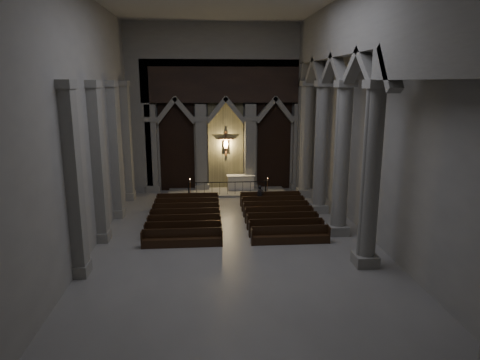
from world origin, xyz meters
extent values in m
plane|color=gray|center=(0.00, 0.00, 0.00)|extent=(24.00, 24.00, 0.00)
cube|color=#9D9A92|center=(0.00, 12.00, 6.00)|extent=(14.00, 0.10, 12.00)
cube|color=#9D9A92|center=(0.00, -12.00, 6.00)|extent=(14.00, 0.10, 12.00)
cube|color=#9D9A92|center=(-7.00, 0.00, 6.00)|extent=(0.10, 24.00, 12.00)
cube|color=#9D9A92|center=(7.00, 0.00, 6.00)|extent=(0.10, 24.00, 12.00)
cube|color=gray|center=(-5.40, 11.50, 3.20)|extent=(0.80, 0.50, 6.40)
cube|color=gray|center=(-5.40, 11.50, 0.25)|extent=(1.05, 0.70, 0.50)
cube|color=gray|center=(-5.40, 11.50, 5.35)|extent=(1.00, 0.65, 0.35)
cube|color=gray|center=(-1.80, 11.50, 3.20)|extent=(0.80, 0.50, 6.40)
cube|color=gray|center=(-1.80, 11.50, 0.25)|extent=(1.05, 0.70, 0.50)
cube|color=gray|center=(-1.80, 11.50, 5.35)|extent=(1.00, 0.65, 0.35)
cube|color=gray|center=(1.80, 11.50, 3.20)|extent=(0.80, 0.50, 6.40)
cube|color=gray|center=(1.80, 11.50, 0.25)|extent=(1.05, 0.70, 0.50)
cube|color=gray|center=(1.80, 11.50, 5.35)|extent=(1.00, 0.65, 0.35)
cube|color=gray|center=(5.40, 11.50, 3.20)|extent=(0.80, 0.50, 6.40)
cube|color=gray|center=(5.40, 11.50, 0.25)|extent=(1.05, 0.70, 0.50)
cube|color=gray|center=(5.40, 11.50, 5.35)|extent=(1.00, 0.65, 0.35)
cube|color=black|center=(-3.60, 11.85, 3.50)|extent=(2.60, 0.15, 7.00)
cube|color=#8C835A|center=(0.00, 11.85, 3.50)|extent=(2.60, 0.15, 7.00)
cube|color=black|center=(3.60, 11.85, 3.50)|extent=(2.60, 0.15, 7.00)
cube|color=black|center=(0.00, 11.50, 8.00)|extent=(12.00, 0.50, 3.00)
cube|color=gray|center=(-6.20, 11.50, 4.50)|extent=(1.60, 0.50, 9.00)
cube|color=gray|center=(6.20, 11.50, 4.50)|extent=(1.60, 0.50, 9.00)
cube|color=gray|center=(0.00, 11.50, 10.50)|extent=(14.00, 0.50, 3.00)
plane|color=#FFC772|center=(0.00, 11.82, 3.50)|extent=(1.50, 0.00, 1.50)
cube|color=#55321D|center=(0.00, 11.73, 3.50)|extent=(0.13, 0.08, 1.80)
cube|color=#55321D|center=(0.00, 11.73, 3.85)|extent=(1.10, 0.08, 0.13)
cube|color=tan|center=(0.00, 11.67, 3.45)|extent=(0.26, 0.10, 0.60)
sphere|color=tan|center=(0.00, 11.67, 3.85)|extent=(0.17, 0.17, 0.17)
cylinder|color=tan|center=(-0.26, 11.67, 3.82)|extent=(0.45, 0.08, 0.08)
cylinder|color=tan|center=(0.26, 11.67, 3.82)|extent=(0.45, 0.08, 0.08)
cube|color=gray|center=(5.50, 9.50, 0.25)|extent=(1.00, 1.00, 0.50)
cylinder|color=gray|center=(5.50, 9.50, 4.00)|extent=(0.70, 0.70, 7.50)
cube|color=gray|center=(5.50, 9.50, 7.85)|extent=(0.95, 0.95, 0.35)
cube|color=gray|center=(5.50, 5.50, 0.25)|extent=(1.00, 1.00, 0.50)
cylinder|color=gray|center=(5.50, 5.50, 4.00)|extent=(0.70, 0.70, 7.50)
cube|color=gray|center=(5.50, 5.50, 7.85)|extent=(0.95, 0.95, 0.35)
cube|color=gray|center=(5.50, 1.50, 0.25)|extent=(1.00, 1.00, 0.50)
cylinder|color=gray|center=(5.50, 1.50, 4.00)|extent=(0.70, 0.70, 7.50)
cube|color=gray|center=(5.50, 1.50, 7.85)|extent=(0.95, 0.95, 0.35)
cube|color=gray|center=(5.50, -2.50, 0.25)|extent=(1.00, 1.00, 0.50)
cylinder|color=gray|center=(5.50, -2.50, 4.00)|extent=(0.70, 0.70, 7.50)
cube|color=gray|center=(5.50, -2.50, 7.85)|extent=(0.95, 0.95, 0.35)
cube|color=gray|center=(5.50, 0.00, 10.60)|extent=(0.55, 24.00, 2.80)
cube|color=gray|center=(5.50, 11.40, 4.60)|extent=(0.55, 1.20, 9.20)
cube|color=gray|center=(-6.75, 9.50, 0.25)|extent=(0.60, 1.00, 0.50)
cube|color=gray|center=(-6.75, 9.50, 4.00)|extent=(0.50, 0.80, 7.50)
cube|color=gray|center=(-6.75, 9.50, 7.85)|extent=(0.60, 1.00, 0.35)
cube|color=gray|center=(-6.75, 5.50, 0.25)|extent=(0.60, 1.00, 0.50)
cube|color=gray|center=(-6.75, 5.50, 4.00)|extent=(0.50, 0.80, 7.50)
cube|color=gray|center=(-6.75, 5.50, 7.85)|extent=(0.60, 1.00, 0.35)
cube|color=gray|center=(-6.75, 1.50, 0.25)|extent=(0.60, 1.00, 0.50)
cube|color=gray|center=(-6.75, 1.50, 4.00)|extent=(0.50, 0.80, 7.50)
cube|color=gray|center=(-6.75, 1.50, 7.85)|extent=(0.60, 1.00, 0.35)
cube|color=gray|center=(-6.75, -2.50, 0.25)|extent=(0.60, 1.00, 0.50)
cube|color=gray|center=(-6.75, -2.50, 4.00)|extent=(0.50, 0.80, 7.50)
cube|color=gray|center=(-6.75, -2.50, 7.85)|extent=(0.60, 1.00, 0.35)
cube|color=gray|center=(0.00, 10.60, 0.07)|extent=(8.50, 2.60, 0.15)
cube|color=silver|center=(1.07, 11.17, 0.66)|extent=(1.92, 0.75, 1.02)
cube|color=white|center=(1.07, 11.17, 1.19)|extent=(2.08, 0.83, 0.04)
cube|color=black|center=(0.00, 9.69, 1.04)|extent=(5.45, 0.05, 0.05)
cube|color=black|center=(-2.73, 9.69, 0.55)|extent=(0.09, 0.09, 1.09)
cube|color=black|center=(2.73, 9.69, 0.55)|extent=(0.09, 0.09, 1.09)
cylinder|color=black|center=(-2.18, 9.69, 0.51)|extent=(0.02, 0.02, 1.00)
cylinder|color=black|center=(-1.64, 9.69, 0.51)|extent=(0.02, 0.02, 1.00)
cylinder|color=black|center=(-1.09, 9.69, 0.51)|extent=(0.02, 0.02, 1.00)
cylinder|color=black|center=(-0.55, 9.69, 0.51)|extent=(0.02, 0.02, 1.00)
cylinder|color=black|center=(0.00, 9.69, 0.51)|extent=(0.02, 0.02, 1.00)
cylinder|color=black|center=(0.55, 9.69, 0.51)|extent=(0.02, 0.02, 1.00)
cylinder|color=black|center=(1.09, 9.69, 0.51)|extent=(0.02, 0.02, 1.00)
cylinder|color=black|center=(1.64, 9.69, 0.51)|extent=(0.02, 0.02, 1.00)
cylinder|color=black|center=(2.18, 9.69, 0.51)|extent=(0.02, 0.02, 1.00)
cylinder|color=#AC6E35|center=(-2.60, 9.02, 0.03)|extent=(0.25, 0.25, 0.05)
cylinder|color=#AC6E35|center=(-2.60, 9.02, 0.62)|extent=(0.04, 0.04, 1.19)
cylinder|color=#AC6E35|center=(-2.60, 9.02, 1.22)|extent=(0.12, 0.12, 0.02)
cylinder|color=beige|center=(-2.60, 9.02, 1.33)|extent=(0.05, 0.05, 0.21)
sphere|color=#E99A51|center=(-2.60, 9.02, 1.45)|extent=(0.05, 0.05, 0.05)
cylinder|color=#AC6E35|center=(2.86, 9.75, 0.02)|extent=(0.22, 0.22, 0.05)
cylinder|color=#AC6E35|center=(2.86, 9.75, 0.55)|extent=(0.03, 0.03, 1.05)
cylinder|color=#AC6E35|center=(2.86, 9.75, 1.07)|extent=(0.11, 0.11, 0.02)
cylinder|color=beige|center=(2.86, 9.75, 1.17)|extent=(0.04, 0.04, 0.18)
sphere|color=#E99A51|center=(2.86, 9.75, 1.28)|extent=(0.04, 0.04, 0.04)
cube|color=black|center=(-2.70, 7.23, 0.21)|extent=(3.92, 0.37, 0.42)
cube|color=black|center=(-2.70, 7.41, 0.65)|extent=(3.92, 0.07, 0.47)
cube|color=black|center=(-4.66, 7.23, 0.42)|extent=(0.06, 0.42, 0.84)
cube|color=black|center=(-0.74, 7.23, 0.42)|extent=(0.06, 0.42, 0.84)
cube|color=black|center=(2.70, 7.23, 0.21)|extent=(3.92, 0.37, 0.42)
cube|color=black|center=(2.70, 7.41, 0.65)|extent=(3.92, 0.07, 0.47)
cube|color=black|center=(0.74, 7.23, 0.42)|extent=(0.06, 0.42, 0.84)
cube|color=black|center=(4.66, 7.23, 0.42)|extent=(0.06, 0.42, 0.84)
cube|color=black|center=(-2.70, 6.08, 0.21)|extent=(3.92, 0.37, 0.42)
cube|color=black|center=(-2.70, 6.26, 0.65)|extent=(3.92, 0.07, 0.47)
cube|color=black|center=(-4.66, 6.08, 0.42)|extent=(0.06, 0.42, 0.84)
cube|color=black|center=(-0.74, 6.08, 0.42)|extent=(0.06, 0.42, 0.84)
cube|color=black|center=(2.70, 6.08, 0.21)|extent=(3.92, 0.37, 0.42)
cube|color=black|center=(2.70, 6.26, 0.65)|extent=(3.92, 0.07, 0.47)
cube|color=black|center=(0.74, 6.08, 0.42)|extent=(0.06, 0.42, 0.84)
cube|color=black|center=(4.66, 6.08, 0.42)|extent=(0.06, 0.42, 0.84)
cube|color=black|center=(-2.70, 4.93, 0.21)|extent=(3.92, 0.37, 0.42)
cube|color=black|center=(-2.70, 5.10, 0.65)|extent=(3.92, 0.07, 0.47)
cube|color=black|center=(-4.66, 4.93, 0.42)|extent=(0.06, 0.42, 0.84)
cube|color=black|center=(-0.74, 4.93, 0.42)|extent=(0.06, 0.42, 0.84)
cube|color=black|center=(2.70, 4.93, 0.21)|extent=(3.92, 0.37, 0.42)
cube|color=black|center=(2.70, 5.10, 0.65)|extent=(3.92, 0.07, 0.47)
cube|color=black|center=(0.74, 4.93, 0.42)|extent=(0.06, 0.42, 0.84)
cube|color=black|center=(4.66, 4.93, 0.42)|extent=(0.06, 0.42, 0.84)
cube|color=black|center=(-2.70, 3.77, 0.21)|extent=(3.92, 0.37, 0.42)
cube|color=black|center=(-2.70, 3.95, 0.65)|extent=(3.92, 0.07, 0.47)
cube|color=black|center=(-4.66, 3.77, 0.42)|extent=(0.06, 0.42, 0.84)
cube|color=black|center=(-0.74, 3.77, 0.42)|extent=(0.06, 0.42, 0.84)
cube|color=black|center=(2.70, 3.77, 0.21)|extent=(3.92, 0.37, 0.42)
cube|color=black|center=(2.70, 3.95, 0.65)|extent=(3.92, 0.07, 0.47)
cube|color=black|center=(0.74, 3.77, 0.42)|extent=(0.06, 0.42, 0.84)
cube|color=black|center=(4.66, 3.77, 0.42)|extent=(0.06, 0.42, 0.84)
cube|color=black|center=(-2.70, 2.62, 0.21)|extent=(3.92, 0.37, 0.42)
cube|color=black|center=(-2.70, 2.80, 0.65)|extent=(3.92, 0.07, 0.47)
cube|color=black|center=(-4.66, 2.62, 0.42)|extent=(0.06, 0.42, 0.84)
cube|color=black|center=(-0.74, 2.62, 0.42)|extent=(0.06, 0.42, 0.84)
cube|color=black|center=(2.70, 2.62, 0.21)|extent=(3.92, 0.37, 0.42)
cube|color=black|center=(2.70, 2.80, 0.65)|extent=(3.92, 0.07, 0.47)
cube|color=black|center=(0.74, 2.62, 0.42)|extent=(0.06, 0.42, 0.84)
cube|color=black|center=(4.66, 2.62, 0.42)|extent=(0.06, 0.42, 0.84)
cube|color=black|center=(-2.70, 1.47, 0.21)|extent=(3.92, 0.37, 0.42)
cube|color=black|center=(-2.70, 1.65, 0.65)|extent=(3.92, 0.07, 0.47)
cube|color=black|center=(-4.66, 1.47, 0.42)|extent=(0.06, 0.42, 0.84)
cube|color=black|center=(-0.74, 1.47, 0.42)|extent=(0.06, 0.42, 0.84)
cube|color=black|center=(2.70, 1.47, 0.21)|extent=(3.92, 0.37, 0.42)
cube|color=black|center=(2.70, 1.65, 0.65)|extent=(3.92, 0.07, 0.47)
cube|color=black|center=(0.74, 1.47, 0.42)|extent=(0.06, 0.42, 0.84)
cube|color=black|center=(4.66, 1.47, 0.42)|extent=(0.06, 0.42, 0.84)
cube|color=black|center=(-2.70, 0.32, 0.21)|extent=(3.92, 0.37, 0.42)
cube|color=black|center=(-2.70, 0.49, 0.65)|extent=(3.92, 0.07, 0.47)
cube|color=black|center=(-4.66, 0.32, 0.42)|extent=(0.06, 0.42, 0.84)
cube|color=black|center=(-0.74, 0.32, 0.42)|extent=(0.06, 0.42, 0.84)
cube|color=black|center=(2.70, 0.32, 0.21)|extent=(3.92, 0.37, 0.42)
cube|color=black|center=(2.70, 0.49, 0.65)|extent=(3.92, 0.07, 0.47)
cube|color=black|center=(0.74, 0.32, 0.42)|extent=(0.06, 0.42, 0.84)
cube|color=black|center=(4.66, 0.32, 0.42)|extent=(0.06, 0.42, 0.84)
imported|color=black|center=(2.04, 7.32, 0.66)|extent=(0.54, 0.42, 1.32)
camera|label=1|loc=(-1.41, -19.68, 7.91)|focal=32.00mm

